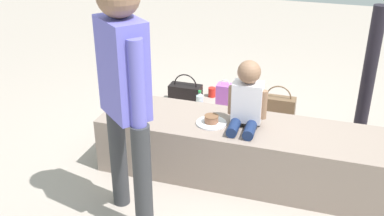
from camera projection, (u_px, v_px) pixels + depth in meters
name	position (u px, v px, depth m)	size (l,w,h in m)	color
ground_plane	(249.00, 176.00, 3.48)	(12.00, 12.00, 0.00)	#A6988D
concrete_ledge	(250.00, 152.00, 3.39)	(2.22, 0.56, 0.42)	gray
child_seated	(247.00, 98.00, 3.21)	(0.28, 0.32, 0.48)	navy
adult_standing	(124.00, 84.00, 2.65)	(0.38, 0.35, 1.57)	#323437
cake_plate	(211.00, 121.00, 3.32)	(0.22, 0.22, 0.07)	white
gift_bag	(230.00, 101.00, 4.28)	(0.25, 0.12, 0.38)	#B259BF
railing_post	(366.00, 92.00, 3.82)	(0.36, 0.36, 1.15)	black
water_bottle_near_gift	(356.00, 148.00, 3.67)	(0.07, 0.07, 0.21)	silver
water_bottle_far_side	(200.00, 103.00, 4.40)	(0.07, 0.07, 0.23)	silver
party_cup_red	(212.00, 92.00, 4.77)	(0.08, 0.08, 0.10)	red
cake_box_white	(308.00, 141.00, 3.83)	(0.33, 0.29, 0.12)	white
handbag_black_leather	(185.00, 93.00, 4.61)	(0.32, 0.15, 0.30)	black
handbag_brown_canvas	(278.00, 110.00, 4.20)	(0.31, 0.13, 0.37)	brown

